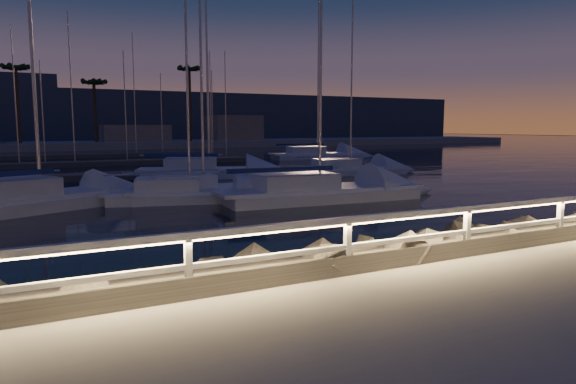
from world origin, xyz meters
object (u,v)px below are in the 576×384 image
object	(u,v)px
sailboat_h	(347,168)
sailboat_l	(315,154)
sailboat_d	(314,190)
sailboat_b	(35,198)
sailboat_c	(185,192)
sailboat_f	(199,190)
sailboat_g	(205,170)
guard_rail	(428,223)

from	to	relation	value
sailboat_h	sailboat_l	size ratio (longest dim) A/B	0.83
sailboat_d	sailboat_h	bearing A→B (deg)	53.30
sailboat_b	sailboat_l	size ratio (longest dim) A/B	0.89
sailboat_h	sailboat_c	bearing A→B (deg)	-144.93
sailboat_d	sailboat_l	xyz separation A→B (m)	(14.80, 25.67, 0.01)
sailboat_c	sailboat_b	bearing A→B (deg)	-169.32
sailboat_f	sailboat_h	bearing A→B (deg)	28.67
sailboat_c	sailboat_g	xyz separation A→B (m)	(4.13, 9.98, 0.05)
sailboat_d	sailboat_f	bearing A→B (deg)	151.15
sailboat_b	sailboat_d	bearing A→B (deg)	-38.64
sailboat_b	sailboat_g	world-z (taller)	sailboat_g
sailboat_c	sailboat_g	distance (m)	10.80
sailboat_c	sailboat_d	size ratio (longest dim) A/B	0.78
sailboat_h	sailboat_b	bearing A→B (deg)	-154.07
sailboat_g	sailboat_h	xyz separation A→B (m)	(9.40, -2.44, -0.05)
sailboat_b	sailboat_h	world-z (taller)	sailboat_b
sailboat_l	sailboat_f	bearing A→B (deg)	-121.96
sailboat_b	sailboat_f	distance (m)	6.75
sailboat_d	sailboat_f	world-z (taller)	sailboat_d
guard_rail	sailboat_l	bearing A→B (deg)	63.18
sailboat_c	sailboat_h	distance (m)	15.48
sailboat_g	sailboat_h	world-z (taller)	sailboat_g
sailboat_b	guard_rail	bearing A→B (deg)	-89.62
sailboat_c	sailboat_d	world-z (taller)	sailboat_d
sailboat_c	sailboat_f	bearing A→B (deg)	46.61
sailboat_g	sailboat_l	distance (m)	20.81
sailboat_d	sailboat_g	world-z (taller)	sailboat_d
sailboat_b	sailboat_f	bearing A→B (deg)	-24.45
sailboat_g	sailboat_l	size ratio (longest dim) A/B	0.92
sailboat_c	sailboat_l	bearing A→B (deg)	64.34
sailboat_d	sailboat_b	bearing A→B (deg)	169.49
sailboat_b	sailboat_f	xyz separation A→B (m)	(6.75, 0.04, -0.04)
sailboat_l	sailboat_d	bearing A→B (deg)	-111.83
guard_rail	sailboat_d	size ratio (longest dim) A/B	2.73
sailboat_f	sailboat_h	size ratio (longest dim) A/B	0.92
sailboat_l	sailboat_b	bearing A→B (deg)	-130.48
sailboat_b	sailboat_h	distance (m)	20.72
sailboat_d	sailboat_f	size ratio (longest dim) A/B	1.28
sailboat_b	sailboat_h	size ratio (longest dim) A/B	1.06
sailboat_c	sailboat_l	xyz separation A→B (m)	(20.06, 23.37, 0.06)
sailboat_c	sailboat_g	bearing A→B (deg)	82.53
guard_rail	sailboat_h	size ratio (longest dim) A/B	3.19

